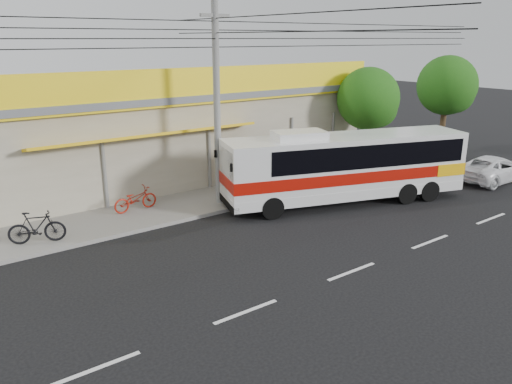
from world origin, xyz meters
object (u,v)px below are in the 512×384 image
(utility_pole, at_px, (215,33))
(tree_far, at_px, (449,87))
(coach_bus, at_px, (349,163))
(white_car, at_px, (495,169))
(tree_near, at_px, (370,101))
(motorbike_red, at_px, (135,199))
(motorbike_dark, at_px, (37,227))

(utility_pole, xyz_separation_m, tree_far, (17.00, 0.56, -3.08))
(coach_bus, relative_size, white_car, 2.40)
(white_car, distance_m, tree_far, 7.47)
(utility_pole, relative_size, tree_near, 6.19)
(tree_near, distance_m, tree_far, 7.05)
(motorbike_red, xyz_separation_m, motorbike_dark, (-4.09, -1.19, 0.08))
(utility_pole, xyz_separation_m, tree_near, (9.96, 0.58, -3.39))
(white_car, bearing_deg, utility_pole, 71.57)
(motorbike_red, height_order, tree_near, tree_near)
(tree_far, bearing_deg, utility_pole, -178.11)
(motorbike_red, bearing_deg, tree_near, -95.26)
(motorbike_red, relative_size, tree_far, 0.31)
(motorbike_dark, distance_m, white_car, 21.27)
(motorbike_dark, height_order, tree_near, tree_near)
(white_car, relative_size, tree_near, 0.82)
(coach_bus, relative_size, tree_near, 1.98)
(motorbike_red, height_order, utility_pole, utility_pole)
(coach_bus, distance_m, white_car, 8.78)
(tree_far, bearing_deg, white_car, -124.14)
(coach_bus, relative_size, motorbike_dark, 5.76)
(white_car, xyz_separation_m, utility_pole, (-13.27, 4.94, 6.48))
(motorbike_red, xyz_separation_m, tree_near, (13.32, -0.48, 3.08))
(motorbike_red, bearing_deg, coach_bus, -119.58)
(coach_bus, distance_m, tree_far, 12.92)
(coach_bus, height_order, tree_far, tree_far)
(utility_pole, distance_m, tree_far, 17.29)
(white_car, height_order, utility_pole, utility_pole)
(motorbike_red, distance_m, tree_near, 13.68)
(tree_near, bearing_deg, coach_bus, -145.41)
(white_car, xyz_separation_m, tree_far, (3.73, 5.50, 3.40))
(motorbike_dark, xyz_separation_m, utility_pole, (7.45, 0.13, 6.39))
(motorbike_red, relative_size, motorbike_dark, 0.98)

